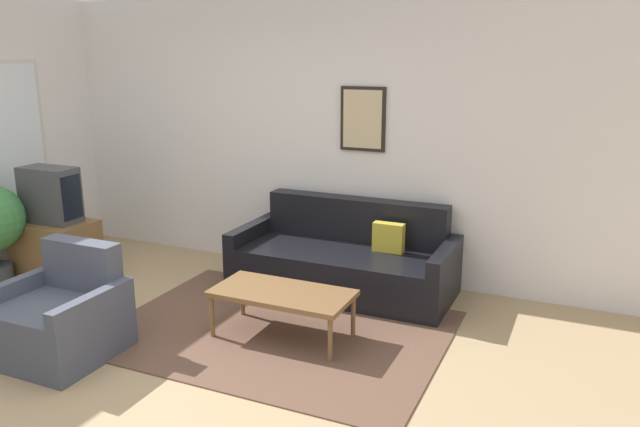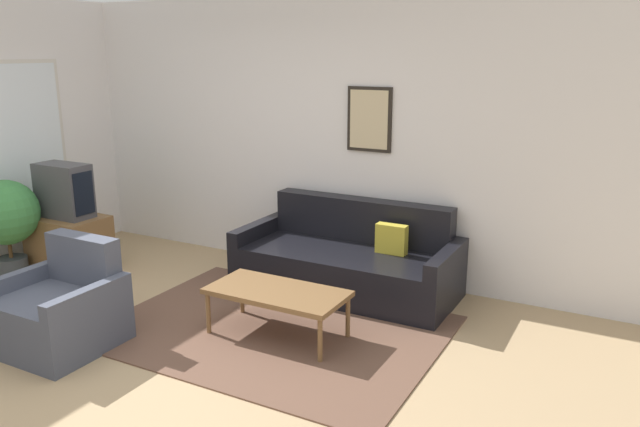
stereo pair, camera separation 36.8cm
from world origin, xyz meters
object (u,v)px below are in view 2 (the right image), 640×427
Objects in this scene: tv at (64,191)px; armchair at (60,311)px; couch at (349,262)px; potted_plant_tall at (6,217)px; coffee_table at (277,294)px.

armchair is at bearing -42.89° from tv.
couch is at bearing 73.97° from armchair.
potted_plant_tall is (-1.55, 0.71, 0.37)m from armchair.
coffee_table is 2.94m from potted_plant_tall.
tv reaches higher than armchair.
tv reaches higher than coffee_table.
coffee_table is at bearing -93.21° from couch.
couch is 2.49m from armchair.
tv is at bearing 174.82° from coffee_table.
armchair is at bearing -24.67° from potted_plant_tall.
tv is 0.67× the size of armchair.
armchair is at bearing -125.14° from couch.
tv reaches higher than potted_plant_tall.
armchair is 1.74m from potted_plant_tall.
tv is 1.76m from armchair.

